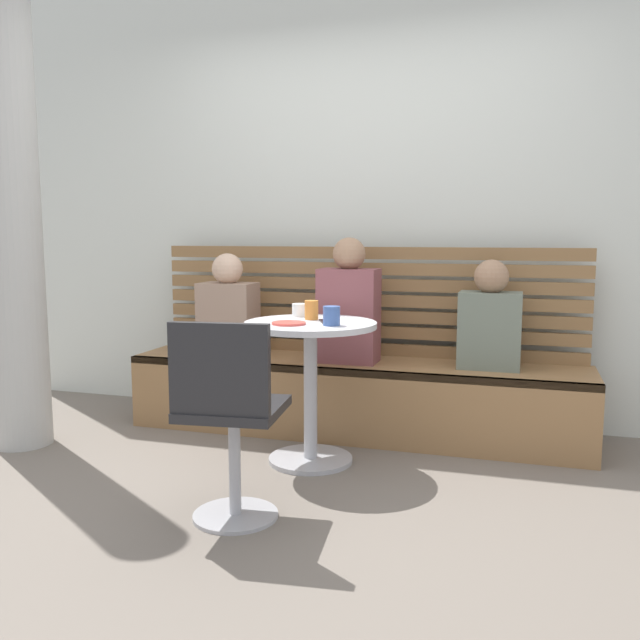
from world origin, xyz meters
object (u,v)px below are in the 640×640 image
person_child_middle (228,311)px  plate_small (289,323)px  white_chair (229,414)px  cup_ceramic_white (299,310)px  booth_bench (354,397)px  cup_mug_blue (332,316)px  person_adult (349,307)px  cup_tumbler_orange (311,310)px  cafe_table (310,364)px  phone_on_table (328,321)px  person_child_left (490,321)px

person_child_middle → plate_small: 0.90m
white_chair → cup_ceramic_white: size_ratio=10.63×
booth_bench → cup_ceramic_white: 0.69m
person_child_middle → cup_ceramic_white: 0.66m
white_chair → cup_mug_blue: white_chair is taller
white_chair → person_adult: size_ratio=1.17×
cup_ceramic_white → white_chair: bearing=-87.6°
white_chair → cup_tumbler_orange: white_chair is taller
cup_tumbler_orange → booth_bench: bearing=75.4°
cafe_table → phone_on_table: 0.24m
cup_tumbler_orange → plate_small: bearing=-102.9°
cafe_table → person_adult: person_adult is taller
cafe_table → cup_mug_blue: size_ratio=7.79×
booth_bench → cup_tumbler_orange: bearing=-104.6°
cup_tumbler_orange → plate_small: cup_tumbler_orange is taller
booth_bench → cup_ceramic_white: size_ratio=33.75×
person_child_left → phone_on_table: size_ratio=4.34×
cup_tumbler_orange → plate_small: size_ratio=0.59×
cup_mug_blue → plate_small: cup_mug_blue is taller
booth_bench → cup_mug_blue: bearing=-86.1°
booth_bench → cup_tumbler_orange: cup_tumbler_orange is taller
person_child_middle → phone_on_table: 0.94m
person_child_left → cup_tumbler_orange: size_ratio=6.07×
booth_bench → person_adult: person_adult is taller
white_chair → plate_small: bearing=89.1°
booth_bench → white_chair: bearing=-97.5°
cafe_table → person_adult: (0.07, 0.52, 0.25)m
cup_mug_blue → phone_on_table: size_ratio=0.68×
person_adult → person_child_middle: 0.77m
person_child_left → cup_tumbler_orange: bearing=-151.5°
booth_bench → cafe_table: 0.63m
booth_bench → person_adult: bearing=-134.9°
cafe_table → person_child_left: bearing=33.7°
person_child_middle → cup_tumbler_orange: bearing=-32.1°
person_child_middle → cup_ceramic_white: size_ratio=7.87×
cafe_table → person_child_middle: bearing=143.5°
cup_mug_blue → phone_on_table: (-0.05, 0.11, -0.04)m
booth_bench → person_adult: 0.55m
cup_mug_blue → cup_ceramic_white: cup_mug_blue is taller
cafe_table → person_child_left: (0.87, 0.58, 0.19)m
person_child_middle → white_chair: bearing=-65.2°
booth_bench → plate_small: (-0.17, -0.67, 0.52)m
cafe_table → cup_tumbler_orange: cup_tumbler_orange is taller
person_adult → white_chair: bearing=-96.5°
white_chair → phone_on_table: (0.17, 0.83, 0.28)m
person_child_middle → person_child_left: bearing=2.1°
cup_ceramic_white → plate_small: size_ratio=0.47×
booth_bench → cup_tumbler_orange: (-0.12, -0.46, 0.57)m
cup_tumbler_orange → phone_on_table: (0.11, -0.08, -0.05)m
white_chair → cup_tumbler_orange: (0.06, 0.91, 0.33)m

